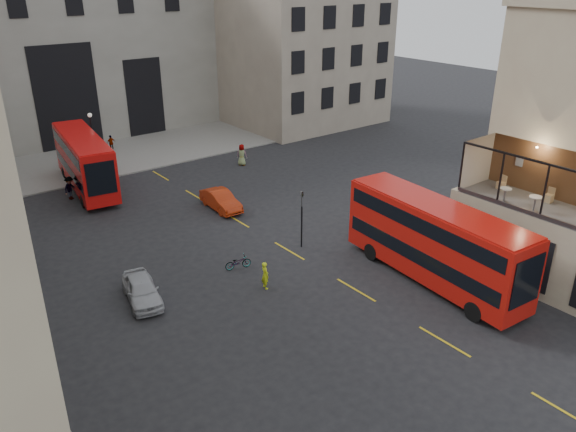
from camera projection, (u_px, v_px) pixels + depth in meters
ground at (469, 327)px, 27.94m from camera, size 140.00×140.00×0.00m
host_frontage at (546, 250)px, 30.70m from camera, size 3.00×11.00×4.50m
cafe_floor at (554, 211)px, 29.78m from camera, size 3.00×10.00×0.10m
gateway at (43, 46)px, 55.95m from camera, size 35.00×10.60×18.00m
building_right at (289, 27)px, 63.87m from camera, size 16.60×18.60×20.00m
pavement_far at (82, 161)px, 51.93m from camera, size 40.00×12.00×0.12m
traffic_light_near at (302, 212)px, 35.05m from camera, size 0.16×0.20×3.80m
street_lamp_a at (3, 250)px, 30.36m from camera, size 0.36×0.36×5.33m
street_lamp_b at (94, 147)px, 48.11m from camera, size 0.36×0.36×5.33m
bus_near at (435, 239)px, 31.12m from camera, size 3.63×11.83×4.65m
bus_far at (84, 159)px, 44.55m from camera, size 4.01×11.40×4.45m
car_a at (142, 290)px, 29.85m from camera, size 2.45×4.28×1.37m
car_b at (221, 200)px, 41.45m from camera, size 1.70×4.30×1.39m
car_c at (11, 259)px, 33.07m from camera, size 2.56×4.86×1.34m
bicycle at (238, 262)px, 33.23m from camera, size 1.67×0.92×0.83m
cyclist at (265, 275)px, 31.03m from camera, size 0.47×0.64×1.61m
pedestrian_b at (70, 188)px, 43.14m from camera, size 1.36×1.23×1.84m
pedestrian_c at (111, 143)px, 54.99m from camera, size 0.94×0.48×1.53m
pedestrian_d at (242, 155)px, 50.73m from camera, size 1.08×1.12×1.94m
pedestrian_e at (10, 239)px, 34.98m from camera, size 0.65×0.76×1.78m
cafe_table_mid at (535, 201)px, 29.45m from camera, size 0.66×0.66×0.83m
cafe_table_far at (505, 193)px, 30.59m from camera, size 0.65×0.65×0.82m
cafe_chair_c at (549, 198)px, 30.73m from camera, size 0.41×0.41×0.82m
cafe_chair_d at (501, 185)px, 32.59m from camera, size 0.46×0.46×0.81m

